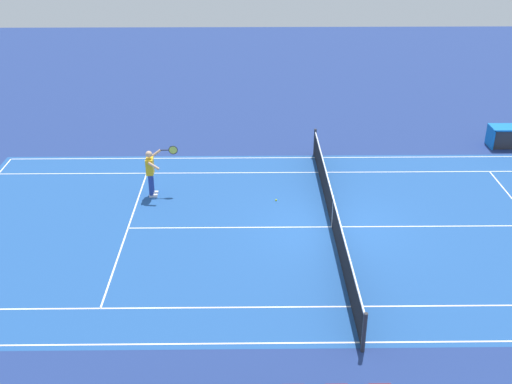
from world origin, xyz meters
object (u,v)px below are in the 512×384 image
at_px(tennis_player_near, 151,171).
at_px(tennis_ball, 276,200).
at_px(tennis_net, 333,213).
at_px(equipment_cart_tarped, 504,136).

bearing_deg(tennis_player_near, tennis_ball, 173.40).
bearing_deg(tennis_ball, tennis_net, 132.98).
height_order(tennis_ball, equipment_cart_tarped, equipment_cart_tarped).
bearing_deg(tennis_net, tennis_ball, -47.02).
bearing_deg(tennis_ball, equipment_cart_tarped, -153.24).
height_order(tennis_net, tennis_player_near, tennis_player_near).
bearing_deg(tennis_ball, tennis_player_near, -6.60).
relative_size(tennis_player_near, equipment_cart_tarped, 1.36).
relative_size(tennis_net, tennis_player_near, 6.89).
bearing_deg(tennis_net, equipment_cart_tarped, -139.78).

